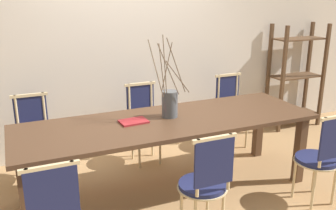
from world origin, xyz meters
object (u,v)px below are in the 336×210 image
at_px(chair_near_center, 321,156).
at_px(book_stack, 134,121).
at_px(shelving_rack, 296,76).
at_px(dining_table, 168,128).
at_px(vase_centerpiece, 170,103).
at_px(chair_far_center, 232,108).

distance_m(chair_near_center, book_stack, 1.79).
height_order(chair_near_center, shelving_rack, shelving_rack).
distance_m(dining_table, chair_near_center, 1.46).
height_order(dining_table, chair_near_center, chair_near_center).
xyz_separation_m(dining_table, vase_centerpiece, (0.05, 0.08, 0.23)).
relative_size(vase_centerpiece, shelving_rack, 0.53).
distance_m(chair_near_center, vase_centerpiece, 1.51).
bearing_deg(dining_table, vase_centerpiece, 56.31).
bearing_deg(chair_near_center, dining_table, 147.34).
xyz_separation_m(chair_far_center, book_stack, (-1.57, -0.72, 0.28)).
bearing_deg(vase_centerpiece, book_stack, -177.83).
bearing_deg(dining_table, chair_far_center, 32.29).
height_order(dining_table, vase_centerpiece, vase_centerpiece).
bearing_deg(book_stack, chair_near_center, -28.58).
relative_size(dining_table, chair_far_center, 3.13).
relative_size(chair_near_center, chair_far_center, 1.00).
distance_m(chair_near_center, shelving_rack, 2.26).
bearing_deg(dining_table, chair_near_center, -32.66).
relative_size(dining_table, book_stack, 10.82).
distance_m(vase_centerpiece, shelving_rack, 2.65).
bearing_deg(dining_table, shelving_rack, 22.87).
distance_m(dining_table, book_stack, 0.35).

